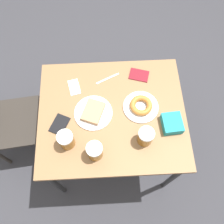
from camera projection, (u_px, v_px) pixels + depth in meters
name	position (u px, v px, depth m)	size (l,w,h in m)	color
ground_plane	(112.00, 148.00, 2.25)	(8.00, 8.00, 0.00)	#333338
table	(112.00, 118.00, 1.62)	(0.77, 0.92, 0.76)	olive
plate_with_cake	(93.00, 112.00, 1.54)	(0.24, 0.24, 0.04)	silver
plate_with_donut	(141.00, 106.00, 1.55)	(0.22, 0.22, 0.05)	silver
beer_mug_left	(66.00, 140.00, 1.42)	(0.09, 0.09, 0.12)	#8C5619
beer_mug_center	(95.00, 151.00, 1.39)	(0.09, 0.09, 0.12)	#8C5619
beer_mug_right	(146.00, 137.00, 1.43)	(0.09, 0.09, 0.12)	#8C5619
napkin_folded	(74.00, 87.00, 1.62)	(0.13, 0.09, 0.00)	white
fork	(108.00, 79.00, 1.65)	(0.08, 0.16, 0.00)	silver
passport_near_edge	(60.00, 125.00, 1.52)	(0.15, 0.13, 0.01)	black
passport_far_edge	(139.00, 75.00, 1.66)	(0.12, 0.15, 0.01)	maroon
blue_pouch	(172.00, 123.00, 1.49)	(0.14, 0.12, 0.06)	teal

